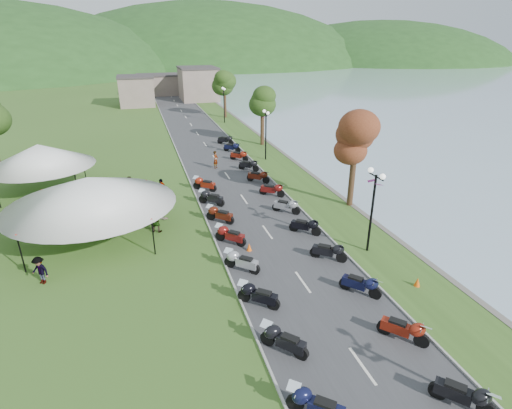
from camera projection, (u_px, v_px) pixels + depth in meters
road at (215, 158)px, 42.08m from camera, size 7.00×120.00×0.02m
hills_backdrop at (148, 64)px, 183.34m from camera, size 360.00×120.00×76.00m
far_building at (162, 86)px, 80.31m from camera, size 18.00×16.00×5.00m
moto_row_left at (272, 317)px, 17.49m from camera, size 2.60×37.63×1.10m
moto_row_right at (295, 215)px, 27.35m from camera, size 2.60×47.14×1.10m
vendor_tent_main at (92, 208)px, 24.95m from camera, size 6.90×6.90×4.00m
vendor_tent_side at (42, 169)px, 32.28m from camera, size 5.48×5.48×4.00m
tree_lakeside at (354, 155)px, 28.89m from camera, size 2.86×2.86×7.95m
pedestrian_a at (137, 218)px, 28.34m from camera, size 0.86×0.75×1.95m
pedestrian_b at (131, 196)px, 32.24m from camera, size 0.82×0.49×1.63m
pedestrian_c at (43, 283)px, 20.82m from camera, size 1.06×0.93×1.56m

